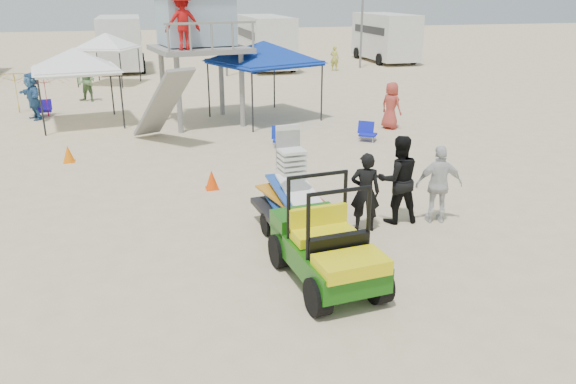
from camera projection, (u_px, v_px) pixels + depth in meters
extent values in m
plane|color=beige|center=(307.00, 351.00, 7.93)|extent=(140.00, 140.00, 0.00)
cube|color=#14530D|center=(327.00, 255.00, 9.61)|extent=(1.45, 2.54, 0.43)
cube|color=yellow|center=(327.00, 241.00, 9.52)|extent=(1.17, 0.79, 0.23)
cylinder|color=black|center=(311.00, 296.00, 8.77)|extent=(0.33, 0.65, 0.62)
cube|color=black|center=(292.00, 211.00, 11.73)|extent=(1.44, 1.96, 0.12)
cylinder|color=black|center=(267.00, 223.00, 11.68)|extent=(0.24, 0.50, 0.48)
imported|color=black|center=(365.00, 192.00, 11.68)|extent=(0.72, 0.59, 1.69)
imported|color=black|center=(398.00, 179.00, 12.07)|extent=(1.00, 0.81, 1.94)
imported|color=silver|center=(439.00, 185.00, 12.08)|extent=(1.08, 0.63, 1.72)
cylinder|color=gray|center=(172.00, 94.00, 19.74)|extent=(0.19, 0.19, 2.69)
cube|color=gray|center=(200.00, 49.00, 20.61)|extent=(3.75, 3.75, 0.17)
cube|color=#93ABBE|center=(197.00, 13.00, 20.48)|extent=(2.82, 2.56, 2.26)
imported|color=#B20F0F|center=(176.00, 21.00, 19.08)|extent=(1.22, 0.70, 1.88)
cylinder|color=black|center=(230.00, 99.00, 20.04)|extent=(0.06, 0.06, 2.25)
pyramid|color=#0E3098|center=(264.00, 41.00, 21.22)|extent=(4.34, 4.34, 0.80)
cube|color=#0E3098|center=(264.00, 62.00, 21.49)|extent=(4.34, 4.34, 0.18)
cylinder|color=black|center=(35.00, 105.00, 19.43)|extent=(0.06, 0.06, 2.09)
pyramid|color=white|center=(73.00, 47.00, 20.37)|extent=(3.30, 3.30, 0.80)
cube|color=white|center=(76.00, 70.00, 20.64)|extent=(3.30, 3.30, 0.18)
cylinder|color=black|center=(83.00, 70.00, 28.63)|extent=(0.06, 0.06, 1.95)
pyramid|color=white|center=(105.00, 33.00, 29.45)|extent=(3.40, 3.40, 0.80)
cube|color=white|center=(107.00, 48.00, 29.72)|extent=(3.40, 3.40, 0.18)
imported|color=red|center=(46.00, 95.00, 22.32)|extent=(2.09, 2.12, 1.72)
imported|color=gold|center=(17.00, 92.00, 23.01)|extent=(2.39, 2.41, 1.71)
cone|color=#F94607|center=(212.00, 180.00, 14.31)|extent=(0.34, 0.34, 0.50)
cone|color=orange|center=(68.00, 154.00, 16.56)|extent=(0.34, 0.34, 0.50)
cube|color=#1E0FA4|center=(44.00, 111.00, 22.61)|extent=(0.61, 0.57, 0.06)
cube|color=#1E0FA4|center=(45.00, 105.00, 22.76)|extent=(0.56, 0.25, 0.44)
cylinder|color=#B2B2B7|center=(38.00, 115.00, 22.41)|extent=(0.03, 0.03, 0.20)
cube|color=#0E239E|center=(282.00, 140.00, 18.19)|extent=(0.66, 0.64, 0.06)
cube|color=#0E239E|center=(280.00, 132.00, 18.34)|extent=(0.57, 0.32, 0.44)
cylinder|color=#B2B2B7|center=(276.00, 146.00, 18.00)|extent=(0.03, 0.03, 0.20)
cube|color=#111AB8|center=(368.00, 135.00, 18.89)|extent=(0.73, 0.72, 0.06)
cube|color=#111AB8|center=(365.00, 127.00, 19.04)|extent=(0.54, 0.46, 0.44)
cylinder|color=#B2B2B7|center=(364.00, 140.00, 18.70)|extent=(0.03, 0.03, 0.20)
cube|color=silver|center=(121.00, 42.00, 35.31)|extent=(2.50, 6.50, 3.00)
cube|color=black|center=(120.00, 34.00, 35.15)|extent=(2.54, 5.20, 0.50)
cylinder|color=black|center=(100.00, 68.00, 33.58)|extent=(0.25, 0.80, 0.80)
cube|color=silver|center=(265.00, 40.00, 36.07)|extent=(2.50, 7.00, 3.00)
cube|color=black|center=(265.00, 33.00, 35.92)|extent=(2.54, 5.60, 0.50)
cylinder|color=black|center=(253.00, 67.00, 34.19)|extent=(0.25, 0.80, 0.80)
cube|color=silver|center=(385.00, 36.00, 39.57)|extent=(2.50, 6.60, 3.00)
cube|color=black|center=(386.00, 29.00, 39.41)|extent=(2.54, 5.28, 0.50)
cylinder|color=black|center=(380.00, 59.00, 37.81)|extent=(0.25, 0.80, 0.80)
cylinder|color=slate|center=(224.00, 5.00, 31.87)|extent=(0.14, 0.14, 8.00)
cylinder|color=slate|center=(363.00, 4.00, 35.36)|extent=(0.14, 0.14, 8.00)
imported|color=gold|center=(335.00, 58.00, 35.20)|extent=(0.67, 0.64, 1.54)
imported|color=#AC3A31|center=(391.00, 106.00, 20.41)|extent=(0.86, 0.98, 1.69)
imported|color=#5B804D|center=(86.00, 81.00, 25.38)|extent=(1.14, 1.07, 1.86)
imported|color=#305C90|center=(33.00, 96.00, 21.85)|extent=(1.22, 1.76, 1.83)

